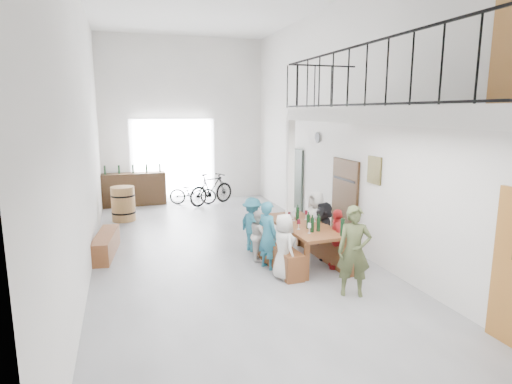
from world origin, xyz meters
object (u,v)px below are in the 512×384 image
object	(u,v)px
serving_counter	(134,189)
side_bench	(106,244)
oak_barrel	(123,204)
host_standing	(354,251)
bicycle_near	(193,192)
bench_inner	(275,252)
tasting_table	(303,228)

from	to	relation	value
serving_counter	side_bench	bearing A→B (deg)	-101.34
oak_barrel	host_standing	distance (m)	7.35
serving_counter	bicycle_near	xyz separation A→B (m)	(1.87, -0.45, -0.13)
oak_barrel	serving_counter	world-z (taller)	serving_counter
bench_inner	serving_counter	xyz separation A→B (m)	(-2.53, 6.61, 0.29)
oak_barrel	tasting_table	bearing A→B (deg)	-52.84
tasting_table	host_standing	size ratio (longest dim) A/B	1.48
tasting_table	serving_counter	world-z (taller)	serving_counter
bench_inner	oak_barrel	world-z (taller)	oak_barrel
side_bench	bench_inner	bearing A→B (deg)	-26.08
bench_inner	host_standing	world-z (taller)	host_standing
tasting_table	serving_counter	bearing A→B (deg)	112.62
bench_inner	side_bench	bearing A→B (deg)	152.11
tasting_table	oak_barrel	bearing A→B (deg)	124.49
oak_barrel	serving_counter	xyz separation A→B (m)	(0.35, 2.03, 0.05)
serving_counter	host_standing	size ratio (longest dim) A/B	1.32
bicycle_near	tasting_table	bearing A→B (deg)	-153.34
tasting_table	bench_inner	size ratio (longest dim) A/B	1.06
bicycle_near	oak_barrel	bearing A→B (deg)	140.54
tasting_table	oak_barrel	xyz separation A→B (m)	(-3.48, 4.60, -0.22)
side_bench	bicycle_near	bearing A→B (deg)	60.15
oak_barrel	serving_counter	bearing A→B (deg)	80.07
side_bench	host_standing	size ratio (longest dim) A/B	1.09
oak_barrel	bicycle_near	xyz separation A→B (m)	(2.22, 1.58, -0.08)
tasting_table	bicycle_near	size ratio (longest dim) A/B	1.48
serving_counter	bicycle_near	size ratio (longest dim) A/B	1.31
bench_inner	host_standing	distance (m)	2.01
bench_inner	oak_barrel	distance (m)	5.42
tasting_table	bicycle_near	bearing A→B (deg)	98.88
bench_inner	bicycle_near	world-z (taller)	bicycle_near
side_bench	oak_barrel	distance (m)	3.02
tasting_table	side_bench	xyz separation A→B (m)	(-3.88, 1.62, -0.47)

